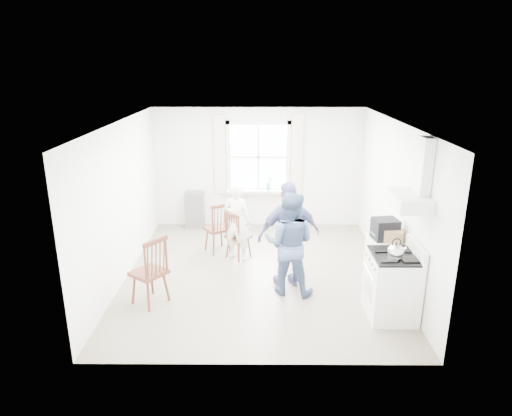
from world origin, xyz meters
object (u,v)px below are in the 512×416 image
at_px(gas_stove, 392,285).
at_px(person_right, 289,235).
at_px(windsor_chair_c, 153,264).
at_px(low_cabinet, 384,266).
at_px(stereo_stack, 385,229).
at_px(person_left, 237,222).
at_px(windsor_chair_b, 235,231).
at_px(windsor_chair_a, 220,223).
at_px(person_mid, 289,244).

height_order(gas_stove, person_right, person_right).
relative_size(gas_stove, windsor_chair_c, 1.03).
height_order(gas_stove, low_cabinet, gas_stove).
height_order(stereo_stack, windsor_chair_c, stereo_stack).
bearing_deg(stereo_stack, windsor_chair_c, -172.81).
bearing_deg(low_cabinet, stereo_stack, 144.87).
bearing_deg(person_left, windsor_chair_c, 79.29).
relative_size(gas_stove, windsor_chair_b, 1.23).
distance_m(stereo_stack, windsor_chair_a, 3.12).
relative_size(gas_stove, person_right, 0.64).
distance_m(gas_stove, windsor_chair_a, 3.48).
distance_m(stereo_stack, windsor_chair_b, 2.74).
distance_m(windsor_chair_c, person_right, 2.15).
height_order(person_left, person_right, person_right).
height_order(windsor_chair_a, person_mid, person_mid).
height_order(gas_stove, windsor_chair_b, gas_stove).
bearing_deg(person_right, windsor_chair_c, 2.90).
xyz_separation_m(stereo_stack, windsor_chair_b, (-2.38, 1.26, -0.51)).
relative_size(low_cabinet, windsor_chair_c, 0.83).
relative_size(low_cabinet, person_right, 0.52).
xyz_separation_m(low_cabinet, person_mid, (-1.49, 0.00, 0.38)).
xyz_separation_m(windsor_chair_c, person_right, (2.04, 0.66, 0.21)).
relative_size(stereo_stack, windsor_chair_b, 0.45).
height_order(stereo_stack, windsor_chair_b, stereo_stack).
bearing_deg(low_cabinet, person_right, 170.78).
distance_m(person_left, person_right, 1.35).
bearing_deg(person_mid, windsor_chair_b, -40.51).
bearing_deg(windsor_chair_a, gas_stove, -40.56).
relative_size(windsor_chair_a, windsor_chair_c, 0.92).
bearing_deg(windsor_chair_b, gas_stove, -40.15).
bearing_deg(windsor_chair_c, person_left, 55.34).
distance_m(low_cabinet, windsor_chair_b, 2.73).
bearing_deg(windsor_chair_a, person_left, -39.64).
distance_m(windsor_chair_b, person_left, 0.19).
relative_size(stereo_stack, person_left, 0.28).
bearing_deg(windsor_chair_b, low_cabinet, -27.88).
distance_m(windsor_chair_a, person_right, 1.82).
distance_m(gas_stove, low_cabinet, 0.70).
xyz_separation_m(stereo_stack, windsor_chair_a, (-2.68, 1.54, -0.45)).
relative_size(low_cabinet, person_left, 0.62).
bearing_deg(stereo_stack, low_cabinet, -35.13).
bearing_deg(person_right, person_left, -64.82).
bearing_deg(windsor_chair_b, stereo_stack, -27.78).
height_order(low_cabinet, person_mid, person_mid).
distance_m(stereo_stack, person_mid, 1.48).
distance_m(person_left, person_mid, 1.53).
relative_size(low_cabinet, stereo_stack, 2.22).
bearing_deg(windsor_chair_c, stereo_stack, 7.19).
height_order(windsor_chair_b, person_right, person_right).
height_order(stereo_stack, windsor_chair_a, stereo_stack).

